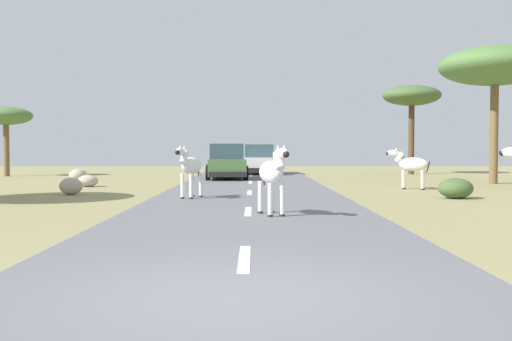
{
  "coord_description": "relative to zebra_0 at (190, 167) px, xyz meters",
  "views": [
    {
      "loc": [
        0.21,
        -6.04,
        1.58
      ],
      "look_at": [
        0.3,
        12.97,
        0.85
      ],
      "focal_mm": 41.17,
      "sensor_mm": 36.0,
      "label": 1
    }
  ],
  "objects": [
    {
      "name": "zebra_3",
      "position": [
        2.35,
        -4.58,
        -0.01
      ],
      "size": [
        0.77,
        1.65,
        1.6
      ],
      "rotation": [
        0.0,
        0.0,
        3.44
      ],
      "color": "silver",
      "rests_on": "road"
    },
    {
      "name": "rock_1",
      "position": [
        -6.14,
        9.14,
        -0.7
      ],
      "size": [
        0.82,
        0.89,
        0.62
      ],
      "primitive_type": "ellipsoid",
      "color": "#A89E8C",
      "rests_on": "ground_plane"
    },
    {
      "name": "tree_2",
      "position": [
        12.52,
        7.96,
        4.13
      ],
      "size": [
        4.81,
        4.81,
        6.02
      ],
      "color": "brown",
      "rests_on": "ground_plane"
    },
    {
      "name": "rock_0",
      "position": [
        -4.82,
        6.04,
        -0.77
      ],
      "size": [
        0.82,
        0.68,
        0.49
      ],
      "primitive_type": "ellipsoid",
      "color": "#A89E8C",
      "rests_on": "ground_plane"
    },
    {
      "name": "ground_plane",
      "position": [
        1.7,
        -11.78,
        -1.01
      ],
      "size": [
        90.0,
        90.0,
        0.0
      ],
      "primitive_type": "plane",
      "color": "#8E8456"
    },
    {
      "name": "zebra_2",
      "position": [
        7.93,
        4.47,
        -0.07
      ],
      "size": [
        1.57,
        0.96,
        1.58
      ],
      "rotation": [
        0.0,
        0.0,
        1.13
      ],
      "color": "silver",
      "rests_on": "ground_plane"
    },
    {
      "name": "rock_2",
      "position": [
        -4.24,
        1.94,
        -0.72
      ],
      "size": [
        0.77,
        0.63,
        0.58
      ],
      "primitive_type": "ellipsoid",
      "color": "#A89E8C",
      "rests_on": "ground_plane"
    },
    {
      "name": "car_1",
      "position": [
        0.57,
        11.42,
        -0.16
      ],
      "size": [
        2.23,
        4.44,
        1.74
      ],
      "rotation": [
        0.0,
        0.0,
        3.21
      ],
      "color": "#476B38",
      "rests_on": "road"
    },
    {
      "name": "tree_1",
      "position": [
        -11.89,
        15.02,
        2.3
      ],
      "size": [
        2.89,
        2.89,
        3.88
      ],
      "color": "brown",
      "rests_on": "ground_plane"
    },
    {
      "name": "road",
      "position": [
        1.79,
        -11.78,
        -0.99
      ],
      "size": [
        6.0,
        64.0,
        0.05
      ],
      "primitive_type": "cube",
      "color": "slate",
      "rests_on": "ground_plane"
    },
    {
      "name": "tree_0",
      "position": [
        11.47,
        17.55,
        3.64
      ],
      "size": [
        3.46,
        3.46,
        5.35
      ],
      "color": "#4C3823",
      "rests_on": "ground_plane"
    },
    {
      "name": "bush_3",
      "position": [
        8.23,
        0.38,
        -0.69
      ],
      "size": [
        1.07,
        0.97,
        0.64
      ],
      "primitive_type": "ellipsoid",
      "color": "#425B2D",
      "rests_on": "ground_plane"
    },
    {
      "name": "car_0",
      "position": [
        2.27,
        16.81,
        -0.16
      ],
      "size": [
        2.04,
        4.35,
        1.74
      ],
      "rotation": [
        0.0,
        0.0,
        3.14
      ],
      "color": "white",
      "rests_on": "road"
    },
    {
      "name": "lane_markings",
      "position": [
        1.79,
        -12.78,
        -0.96
      ],
      "size": [
        0.16,
        56.0,
        0.01
      ],
      "color": "silver",
      "rests_on": "road"
    },
    {
      "name": "zebra_0",
      "position": [
        0.0,
        0.0,
        0.0
      ],
      "size": [
        0.81,
        1.65,
        1.61
      ],
      "rotation": [
        0.0,
        0.0,
        2.82
      ],
      "color": "silver",
      "rests_on": "road"
    }
  ]
}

